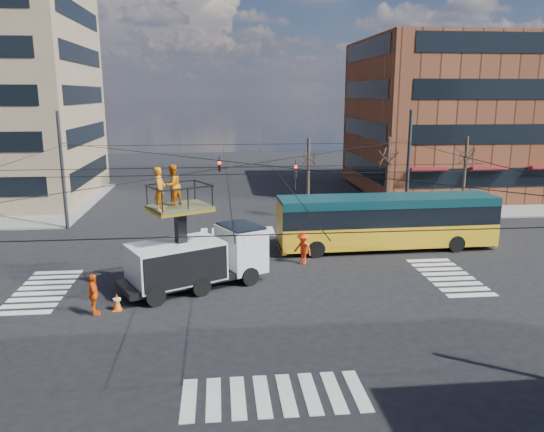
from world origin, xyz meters
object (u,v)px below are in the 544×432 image
at_px(traffic_cone, 117,302).
at_px(flagger, 303,248).
at_px(city_bus, 387,221).
at_px(utility_truck, 197,247).
at_px(worker_ground, 94,295).

relative_size(traffic_cone, flagger, 0.44).
xyz_separation_m(city_bus, flagger, (-5.42, -2.35, -0.85)).
bearing_deg(traffic_cone, city_bus, 28.72).
distance_m(utility_truck, city_bus, 12.24).
bearing_deg(worker_ground, flagger, -76.96).
relative_size(utility_truck, worker_ground, 4.06).
xyz_separation_m(city_bus, worker_ground, (-15.22, -8.28, -0.83)).
distance_m(city_bus, worker_ground, 17.35).
relative_size(utility_truck, city_bus, 0.56).
xyz_separation_m(utility_truck, flagger, (5.59, 2.99, -1.13)).
relative_size(utility_truck, traffic_cone, 9.42).
relative_size(traffic_cone, worker_ground, 0.43).
height_order(worker_ground, flagger, worker_ground).
relative_size(worker_ground, flagger, 1.02).
bearing_deg(city_bus, flagger, -158.09).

